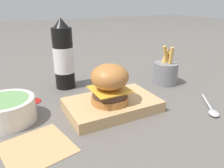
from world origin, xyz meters
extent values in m
plane|color=#5B5651|center=(0.00, 0.00, 0.00)|extent=(6.00, 6.00, 0.00)
cube|color=tan|center=(0.02, 0.05, 0.02)|extent=(0.26, 0.17, 0.03)
cylinder|color=#AD6B33|center=(0.03, 0.06, 0.04)|extent=(0.11, 0.11, 0.02)
cylinder|color=#4C3323|center=(0.03, 0.06, 0.06)|extent=(0.10, 0.10, 0.02)
cube|color=gold|center=(0.03, 0.06, 0.07)|extent=(0.10, 0.10, 0.00)
ellipsoid|color=#AD6B33|center=(0.03, 0.06, 0.11)|extent=(0.11, 0.11, 0.07)
cylinder|color=black|center=(0.09, -0.19, 0.11)|extent=(0.07, 0.07, 0.22)
cylinder|color=silver|center=(0.09, -0.19, 0.10)|extent=(0.07, 0.07, 0.09)
cone|color=black|center=(0.09, -0.19, 0.23)|extent=(0.05, 0.05, 0.03)
cylinder|color=slate|center=(-0.26, -0.05, 0.04)|extent=(0.09, 0.09, 0.08)
cube|color=gold|center=(-0.26, -0.06, 0.08)|extent=(0.03, 0.03, 0.07)
cube|color=gold|center=(-0.26, -0.06, 0.09)|extent=(0.04, 0.01, 0.08)
cube|color=gold|center=(-0.29, -0.06, 0.08)|extent=(0.02, 0.02, 0.07)
cube|color=gold|center=(-0.27, -0.03, 0.10)|extent=(0.02, 0.03, 0.10)
cube|color=gold|center=(-0.27, -0.06, 0.10)|extent=(0.04, 0.01, 0.10)
cylinder|color=silver|center=(0.29, -0.03, 0.03)|extent=(0.15, 0.15, 0.06)
cylinder|color=#669356|center=(0.29, -0.03, 0.06)|extent=(0.12, 0.12, 0.01)
cylinder|color=#B2B2B7|center=(-0.26, 0.15, 0.01)|extent=(0.07, 0.09, 0.01)
ellipsoid|color=#B2B2B7|center=(-0.22, 0.21, 0.01)|extent=(0.05, 0.05, 0.01)
cylinder|color=#9E140F|center=(0.22, -0.12, 0.00)|extent=(0.05, 0.05, 0.00)
cube|color=tan|center=(0.25, 0.13, 0.00)|extent=(0.17, 0.17, 0.00)
camera|label=1|loc=(0.28, 0.56, 0.31)|focal=35.00mm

